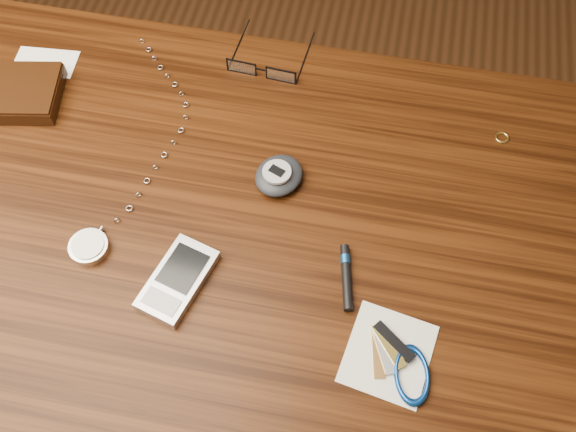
# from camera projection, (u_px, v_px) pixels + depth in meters

# --- Properties ---
(ground) EXTENTS (3.80, 3.80, 0.00)m
(ground) POSITION_uv_depth(u_px,v_px,m) (260.00, 396.00, 1.46)
(ground) COLOR #472814
(ground) RESTS_ON ground
(desk) EXTENTS (1.00, 0.70, 0.75)m
(desk) POSITION_uv_depth(u_px,v_px,m) (243.00, 273.00, 0.90)
(desk) COLOR #331708
(desk) RESTS_ON ground
(wallet_and_card) EXTENTS (0.14, 0.17, 0.03)m
(wallet_and_card) POSITION_uv_depth(u_px,v_px,m) (17.00, 92.00, 0.91)
(wallet_and_card) COLOR black
(wallet_and_card) RESTS_ON desk
(eyeglasses) EXTENTS (0.11, 0.12, 0.02)m
(eyeglasses) POSITION_uv_depth(u_px,v_px,m) (263.00, 69.00, 0.94)
(eyeglasses) COLOR black
(eyeglasses) RESTS_ON desk
(gold_ring) EXTENTS (0.02, 0.02, 0.00)m
(gold_ring) POSITION_uv_depth(u_px,v_px,m) (502.00, 137.00, 0.89)
(gold_ring) COLOR #E1C75E
(gold_ring) RESTS_ON desk
(pocket_watch) EXTENTS (0.12, 0.38, 0.02)m
(pocket_watch) POSITION_uv_depth(u_px,v_px,m) (95.00, 237.00, 0.80)
(pocket_watch) COLOR #B8B9BD
(pocket_watch) RESTS_ON desk
(pda_phone) EXTENTS (0.08, 0.12, 0.02)m
(pda_phone) POSITION_uv_depth(u_px,v_px,m) (178.00, 280.00, 0.77)
(pda_phone) COLOR #ADADB2
(pda_phone) RESTS_ON desk
(pedometer) EXTENTS (0.08, 0.09, 0.03)m
(pedometer) POSITION_uv_depth(u_px,v_px,m) (279.00, 175.00, 0.84)
(pedometer) COLOR #20232A
(pedometer) RESTS_ON desk
(notepad_keys) EXTENTS (0.12, 0.12, 0.01)m
(notepad_keys) POSITION_uv_depth(u_px,v_px,m) (400.00, 364.00, 0.72)
(notepad_keys) COLOR silver
(notepad_keys) RESTS_ON desk
(black_blue_pen) EXTENTS (0.03, 0.09, 0.01)m
(black_blue_pen) POSITION_uv_depth(u_px,v_px,m) (346.00, 275.00, 0.78)
(black_blue_pen) COLOR black
(black_blue_pen) RESTS_ON desk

